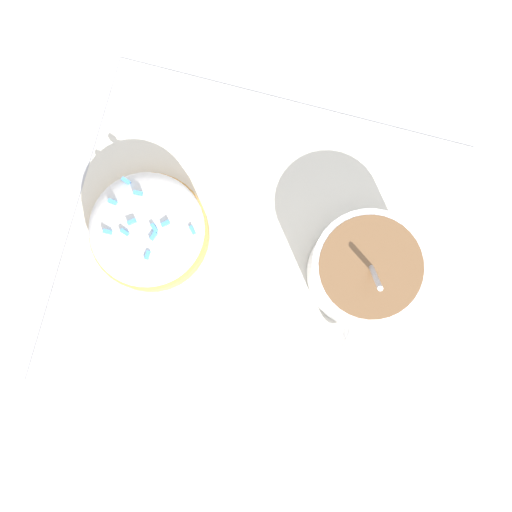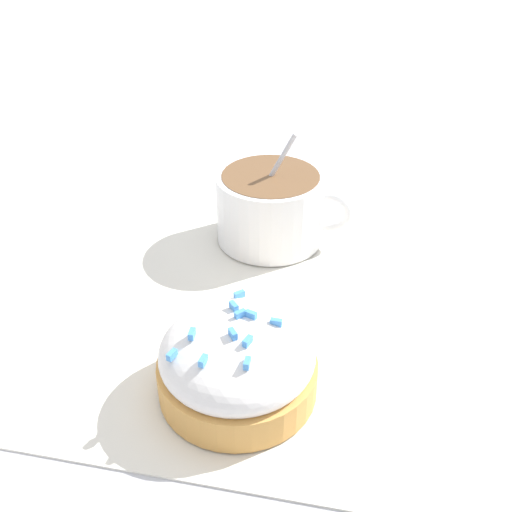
# 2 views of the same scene
# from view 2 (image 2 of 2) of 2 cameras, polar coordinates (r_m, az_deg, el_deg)

# --- Properties ---
(ground_plane) EXTENTS (3.00, 3.00, 0.00)m
(ground_plane) POSITION_cam_2_polar(r_m,az_deg,el_deg) (0.45, 0.91, -4.63)
(ground_plane) COLOR #B2B2B7
(paper_napkin) EXTENTS (0.32, 0.29, 0.00)m
(paper_napkin) POSITION_cam_2_polar(r_m,az_deg,el_deg) (0.45, 0.92, -4.48)
(paper_napkin) COLOR white
(paper_napkin) RESTS_ON ground_plane
(coffee_cup) EXTENTS (0.09, 0.11, 0.10)m
(coffee_cup) POSITION_cam_2_polar(r_m,az_deg,el_deg) (0.51, 1.50, 4.94)
(coffee_cup) COLOR white
(coffee_cup) RESTS_ON paper_napkin
(frosted_pastry) EXTENTS (0.10, 0.10, 0.06)m
(frosted_pastry) POSITION_cam_2_polar(r_m,az_deg,el_deg) (0.37, -2.24, -9.95)
(frosted_pastry) COLOR #D19347
(frosted_pastry) RESTS_ON paper_napkin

